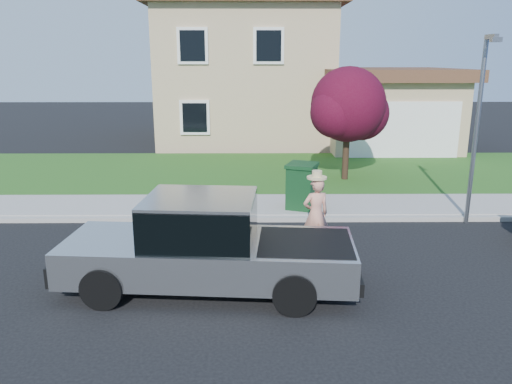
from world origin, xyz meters
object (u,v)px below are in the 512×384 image
woman (316,213)px  street_lamp (478,120)px  pickup_truck (207,247)px  trash_bin (302,185)px  ornamental_tree (349,108)px

woman → street_lamp: street_lamp is taller
woman → street_lamp: 4.83m
pickup_truck → woman: 2.93m
pickup_truck → street_lamp: street_lamp is taller
trash_bin → street_lamp: street_lamp is taller
pickup_truck → woman: woman is taller
ornamental_tree → trash_bin: (-1.87, -3.56, -1.73)m
pickup_truck → trash_bin: 5.11m
trash_bin → pickup_truck: bearing=-94.5°
pickup_truck → street_lamp: bearing=35.0°
woman → trash_bin: bearing=-104.9°
ornamental_tree → pickup_truck: bearing=-116.1°
pickup_truck → trash_bin: bearing=69.7°
street_lamp → woman: bearing=-156.9°
trash_bin → street_lamp: bearing=7.7°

